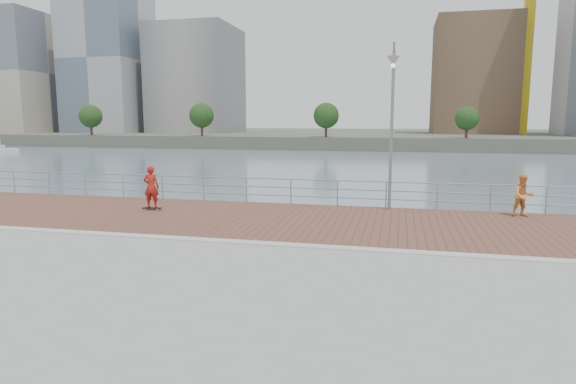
% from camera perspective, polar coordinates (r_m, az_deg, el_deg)
% --- Properties ---
extents(water, '(400.00, 400.00, 0.00)m').
position_cam_1_polar(water, '(14.95, -1.78, -13.75)').
color(water, slate).
rests_on(water, ground).
extents(seawall, '(40.00, 24.00, 2.00)m').
position_cam_1_polar(seawall, '(10.22, -9.38, -18.76)').
color(seawall, gray).
rests_on(seawall, ground).
extents(brick_lane, '(40.00, 6.80, 0.02)m').
position_cam_1_polar(brick_lane, '(17.72, 1.17, -3.38)').
color(brick_lane, brown).
rests_on(brick_lane, seawall).
extents(curb, '(40.00, 0.40, 0.06)m').
position_cam_1_polar(curb, '(14.30, -1.82, -6.20)').
color(curb, '#B7B5AD').
rests_on(curb, seawall).
extents(far_shore, '(320.00, 95.00, 2.50)m').
position_cam_1_polar(far_shore, '(135.99, 11.59, 6.49)').
color(far_shore, '#4C5142').
rests_on(far_shore, ground).
extents(guardrail, '(39.06, 0.06, 1.13)m').
position_cam_1_polar(guardrail, '(20.89, 3.09, 0.33)').
color(guardrail, '#8C9EA8').
rests_on(guardrail, brick_lane).
extents(street_lamp, '(0.46, 1.35, 6.35)m').
position_cam_1_polar(street_lamp, '(19.43, 12.26, 10.82)').
color(street_lamp, gray).
rests_on(street_lamp, brick_lane).
extents(skateboard, '(0.81, 0.32, 0.09)m').
position_cam_1_polar(skateboard, '(20.48, -15.79, -1.85)').
color(skateboard, black).
rests_on(skateboard, brick_lane).
extents(skateboarder, '(0.69, 0.50, 1.73)m').
position_cam_1_polar(skateboarder, '(20.34, -15.89, 0.59)').
color(skateboarder, '#AA1F16').
rests_on(skateboarder, skateboard).
extents(bystander, '(0.87, 0.73, 1.60)m').
position_cam_1_polar(bystander, '(20.30, 26.10, -0.40)').
color(bystander, '#E28D42').
rests_on(bystander, brick_lane).
extents(skyline, '(233.00, 41.00, 59.31)m').
position_cam_1_polar(skyline, '(122.18, 27.08, 16.49)').
color(skyline, '#ADA38E').
rests_on(skyline, far_shore).
extents(shoreline_trees, '(109.71, 4.87, 6.50)m').
position_cam_1_polar(shoreline_trees, '(91.63, 3.56, 8.96)').
color(shoreline_trees, '#473323').
rests_on(shoreline_trees, far_shore).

